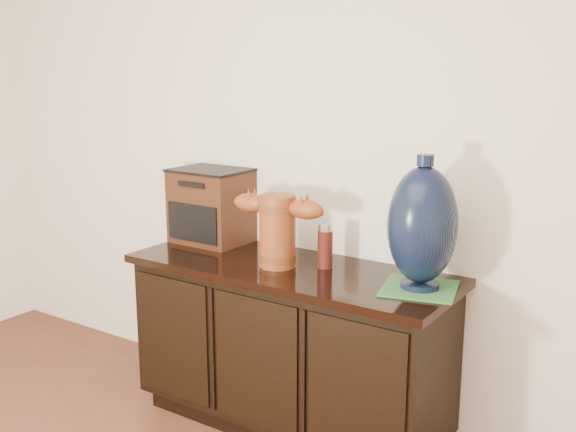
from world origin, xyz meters
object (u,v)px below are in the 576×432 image
Objects in this scene: sideboard at (290,345)px; spray_can at (325,246)px; lamp_base at (422,226)px; tv_radio at (212,205)px; terracotta_vessel at (277,227)px.

sideboard is 0.49m from spray_can.
lamp_base is at bearing -5.66° from spray_can.
sideboard is 0.79m from tv_radio.
tv_radio is (-0.51, 0.17, 0.00)m from terracotta_vessel.
sideboard is 3.32× the size of terracotta_vessel.
sideboard is at bearing -155.01° from spray_can.
sideboard is at bearing -13.52° from tv_radio.
tv_radio reaches higher than sideboard.
spray_can reaches higher than sideboard.
lamp_base reaches higher than sideboard.
tv_radio is at bearing 165.96° from sideboard.
tv_radio is 1.15m from lamp_base.
sideboard is 0.86m from lamp_base.
lamp_base is at bearing -5.38° from tv_radio.
terracotta_vessel is 2.32× the size of spray_can.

